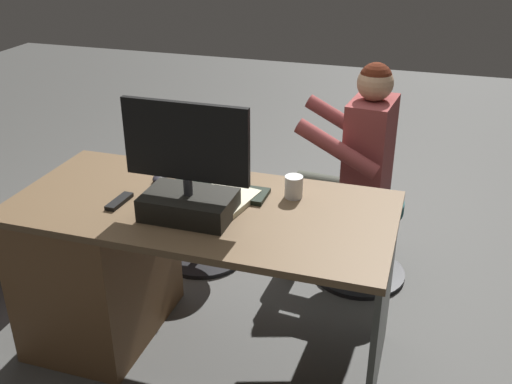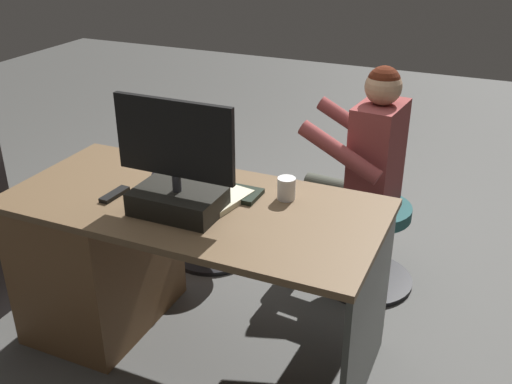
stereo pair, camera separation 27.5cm
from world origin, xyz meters
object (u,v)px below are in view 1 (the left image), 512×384
(keyboard, at_px, (219,190))
(office_chair_teddy, at_px, (202,216))
(computer_mouse, at_px, (160,178))
(visitor_chair, at_px, (362,232))
(person, at_px, (351,158))
(monitor, at_px, (188,183))
(desk, at_px, (120,259))
(tv_remote, at_px, (119,201))
(teddy_bear, at_px, (200,159))
(cup, at_px, (294,187))

(keyboard, xyz_separation_m, office_chair_teddy, (0.34, -0.60, -0.49))
(computer_mouse, relative_size, visitor_chair, 0.19)
(person, bearing_deg, monitor, 61.55)
(office_chair_teddy, bearing_deg, desk, 82.53)
(computer_mouse, height_order, tv_remote, computer_mouse)
(office_chair_teddy, bearing_deg, tv_remote, 89.48)
(teddy_bear, relative_size, person, 0.28)
(office_chair_teddy, bearing_deg, computer_mouse, 95.92)
(tv_remote, relative_size, office_chair_teddy, 0.31)
(computer_mouse, bearing_deg, cup, -177.52)
(monitor, relative_size, cup, 5.27)
(tv_remote, bearing_deg, teddy_bear, -87.40)
(monitor, distance_m, keyboard, 0.26)
(cup, relative_size, person, 0.08)
(keyboard, bearing_deg, teddy_bear, -60.70)
(monitor, relative_size, tv_remote, 3.30)
(office_chair_teddy, xyz_separation_m, visitor_chair, (-0.88, -0.09, 0.00))
(desk, relative_size, computer_mouse, 16.28)
(monitor, xyz_separation_m, computer_mouse, (0.25, -0.25, -0.12))
(desk, relative_size, tv_remote, 10.42)
(visitor_chair, bearing_deg, cup, 70.14)
(office_chair_teddy, distance_m, visitor_chair, 0.89)
(computer_mouse, height_order, cup, cup)
(cup, distance_m, office_chair_teddy, 1.00)
(desk, relative_size, monitor, 3.16)
(computer_mouse, xyz_separation_m, office_chair_teddy, (0.06, -0.57, -0.50))
(desk, bearing_deg, office_chair_teddy, -97.47)
(monitor, xyz_separation_m, office_chair_teddy, (0.31, -0.83, -0.62))
(desk, height_order, visitor_chair, desk)
(visitor_chair, bearing_deg, computer_mouse, 38.68)
(keyboard, bearing_deg, computer_mouse, -5.70)
(office_chair_teddy, bearing_deg, person, -174.23)
(visitor_chair, relative_size, person, 0.43)
(desk, relative_size, office_chair_teddy, 3.23)
(cup, height_order, office_chair_teddy, cup)
(office_chair_teddy, bearing_deg, cup, 140.22)
(tv_remote, height_order, person, person)
(office_chair_teddy, relative_size, person, 0.41)
(office_chair_teddy, height_order, teddy_bear, teddy_bear)
(desk, distance_m, keyboard, 0.57)
(teddy_bear, bearing_deg, cup, 139.65)
(monitor, relative_size, teddy_bear, 1.52)
(desk, height_order, monitor, monitor)
(visitor_chair, bearing_deg, office_chair_teddy, 5.77)
(cup, xyz_separation_m, tv_remote, (0.66, 0.27, -0.04))
(monitor, distance_m, visitor_chair, 1.24)
(keyboard, relative_size, office_chair_teddy, 0.87)
(keyboard, distance_m, person, 0.82)
(cup, distance_m, teddy_bear, 0.88)
(teddy_bear, bearing_deg, person, -175.02)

